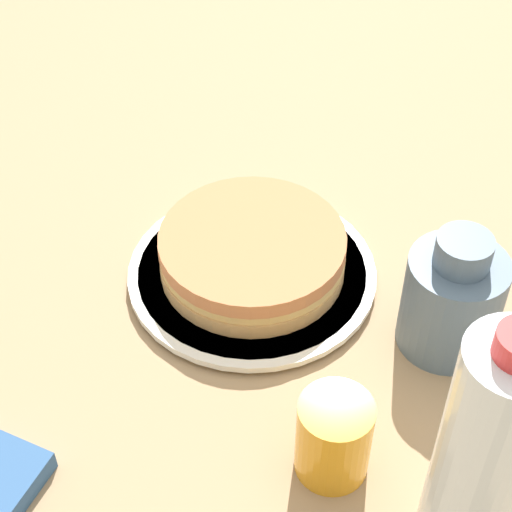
{
  "coord_description": "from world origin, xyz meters",
  "views": [
    {
      "loc": [
        0.14,
        -0.59,
        0.63
      ],
      "look_at": [
        0.0,
        0.01,
        0.03
      ],
      "focal_mm": 60.0,
      "sensor_mm": 36.0,
      "label": 1
    }
  ],
  "objects_px": {
    "water_bottle_near": "(484,460)",
    "pancake_stack": "(251,252)",
    "plate": "(256,274)",
    "cream_jug": "(452,299)",
    "juice_glass": "(334,438)"
  },
  "relations": [
    {
      "from": "plate",
      "to": "juice_glass",
      "type": "xyz_separation_m",
      "value": [
        0.11,
        -0.2,
        0.03
      ]
    },
    {
      "from": "pancake_stack",
      "to": "juice_glass",
      "type": "bearing_deg",
      "value": -60.36
    },
    {
      "from": "plate",
      "to": "water_bottle_near",
      "type": "xyz_separation_m",
      "value": [
        0.22,
        -0.25,
        0.11
      ]
    },
    {
      "from": "pancake_stack",
      "to": "cream_jug",
      "type": "relative_size",
      "value": 1.45
    },
    {
      "from": "pancake_stack",
      "to": "cream_jug",
      "type": "bearing_deg",
      "value": -11.57
    },
    {
      "from": "water_bottle_near",
      "to": "pancake_stack",
      "type": "bearing_deg",
      "value": 131.57
    },
    {
      "from": "cream_jug",
      "to": "water_bottle_near",
      "type": "xyz_separation_m",
      "value": [
        0.02,
        -0.21,
        0.06
      ]
    },
    {
      "from": "pancake_stack",
      "to": "cream_jug",
      "type": "xyz_separation_m",
      "value": [
        0.2,
        -0.04,
        0.02
      ]
    },
    {
      "from": "plate",
      "to": "juice_glass",
      "type": "distance_m",
      "value": 0.23
    },
    {
      "from": "pancake_stack",
      "to": "juice_glass",
      "type": "relative_size",
      "value": 2.35
    },
    {
      "from": "plate",
      "to": "cream_jug",
      "type": "bearing_deg",
      "value": -11.22
    },
    {
      "from": "pancake_stack",
      "to": "juice_glass",
      "type": "distance_m",
      "value": 0.23
    },
    {
      "from": "plate",
      "to": "water_bottle_near",
      "type": "relative_size",
      "value": 1.01
    },
    {
      "from": "juice_glass",
      "to": "cream_jug",
      "type": "distance_m",
      "value": 0.18
    },
    {
      "from": "plate",
      "to": "cream_jug",
      "type": "height_order",
      "value": "cream_jug"
    }
  ]
}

